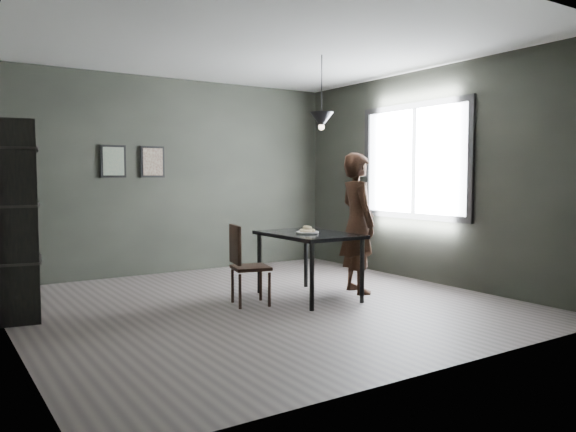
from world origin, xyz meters
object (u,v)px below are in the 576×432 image
woman (358,223)px  shelf_unit (18,221)px  wood_chair (244,260)px  white_plate (307,233)px  pendant_lamp (322,120)px  cafe_table (309,240)px

woman → shelf_unit: 3.69m
wood_chair → white_plate: bearing=3.9°
wood_chair → shelf_unit: bearing=175.5°
shelf_unit → pendant_lamp: (3.17, -0.66, 1.09)m
woman → shelf_unit: (-3.59, 0.83, 0.13)m
white_plate → woman: woman is taller
cafe_table → white_plate: bearing=-136.2°
woman → pendant_lamp: size_ratio=1.94×
pendant_lamp → shelf_unit: bearing=168.2°
shelf_unit → white_plate: bearing=-6.8°
white_plate → shelf_unit: shelf_unit is taller
white_plate → pendant_lamp: pendant_lamp is taller
cafe_table → wood_chair: size_ratio=1.37×
cafe_table → shelf_unit: size_ratio=0.62×
pendant_lamp → cafe_table: bearing=-158.2°
cafe_table → pendant_lamp: (0.25, 0.10, 1.38)m
woman → shelf_unit: shelf_unit is taller
wood_chair → pendant_lamp: size_ratio=1.01×
woman → wood_chair: size_ratio=1.91×
wood_chair → pendant_lamp: (1.06, 0.02, 1.55)m
white_plate → wood_chair: (-0.75, 0.13, -0.26)m
cafe_table → pendant_lamp: 1.41m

